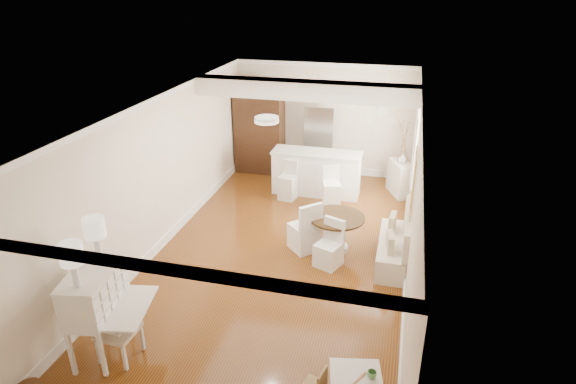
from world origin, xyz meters
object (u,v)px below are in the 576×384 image
at_px(slip_chair_near, 329,244).
at_px(slip_chair_far, 305,225).
at_px(gustavian_armchair, 118,330).
at_px(breakfast_counter, 316,173).
at_px(secretary_bureau, 98,312).
at_px(sideboard, 400,178).
at_px(dining_table, 336,233).
at_px(bar_stool_right, 332,188).
at_px(pantry_cabinet, 260,128).
at_px(fridge, 333,144).
at_px(bar_stool_left, 288,181).

bearing_deg(slip_chair_near, slip_chair_far, 161.92).
bearing_deg(gustavian_armchair, slip_chair_near, -34.91).
height_order(slip_chair_far, breakfast_counter, breakfast_counter).
bearing_deg(secretary_bureau, sideboard, 48.56).
xyz_separation_m(gustavian_armchair, dining_table, (2.35, 3.45, -0.10)).
bearing_deg(bar_stool_right, slip_chair_far, -111.42).
bearing_deg(slip_chair_near, bar_stool_right, 120.43).
xyz_separation_m(pantry_cabinet, fridge, (1.90, -0.03, -0.25)).
bearing_deg(bar_stool_left, dining_table, -44.99).
distance_m(slip_chair_far, sideboard, 3.42).
height_order(slip_chair_near, slip_chair_far, slip_chair_far).
relative_size(dining_table, breakfast_counter, 0.50).
bearing_deg(bar_stool_right, slip_chair_near, -97.22).
bearing_deg(fridge, slip_chair_near, -81.50).
distance_m(slip_chair_near, bar_stool_right, 2.33).
xyz_separation_m(slip_chair_near, slip_chair_far, (-0.53, 0.45, 0.07)).
xyz_separation_m(gustavian_armchair, pantry_cabinet, (-0.20, 6.98, 0.71)).
height_order(slip_chair_far, fridge, fridge).
xyz_separation_m(secretary_bureau, dining_table, (2.65, 3.40, -0.29)).
height_order(dining_table, sideboard, sideboard).
bearing_deg(pantry_cabinet, secretary_bureau, -90.83).
xyz_separation_m(secretary_bureau, gustavian_armchair, (0.30, -0.05, -0.20)).
xyz_separation_m(gustavian_armchair, slip_chair_far, (1.78, 3.34, 0.05)).
xyz_separation_m(secretary_bureau, breakfast_counter, (1.80, 5.85, -0.13)).
xyz_separation_m(slip_chair_near, breakfast_counter, (-0.81, 3.01, 0.09)).
bearing_deg(bar_stool_left, fridge, 72.33).
relative_size(gustavian_armchair, fridge, 0.49).
bearing_deg(bar_stool_left, pantry_cabinet, 135.25).
xyz_separation_m(slip_chair_far, sideboard, (1.62, 3.01, -0.11)).
xyz_separation_m(secretary_bureau, sideboard, (3.70, 6.31, -0.25)).
bearing_deg(breakfast_counter, slip_chair_near, -74.99).
height_order(dining_table, slip_chair_near, slip_chair_near).
bearing_deg(slip_chair_far, bar_stool_right, -140.27).
bearing_deg(dining_table, pantry_cabinet, 125.87).
relative_size(slip_chair_near, bar_stool_left, 0.95).
bearing_deg(bar_stool_right, breakfast_counter, 108.66).
height_order(bar_stool_right, pantry_cabinet, pantry_cabinet).
distance_m(slip_chair_far, bar_stool_right, 1.87).
bearing_deg(sideboard, fridge, 136.55).
distance_m(pantry_cabinet, sideboard, 3.73).
xyz_separation_m(breakfast_counter, fridge, (0.20, 1.05, 0.39)).
bearing_deg(breakfast_counter, dining_table, -70.83).
relative_size(dining_table, fridge, 0.57).
height_order(slip_chair_far, bar_stool_left, slip_chair_far).
bearing_deg(pantry_cabinet, bar_stool_left, -53.99).
bearing_deg(slip_chair_near, breakfast_counter, 127.21).
bearing_deg(bar_stool_left, slip_chair_near, -52.21).
xyz_separation_m(dining_table, sideboard, (1.05, 2.90, 0.04)).
bearing_deg(sideboard, gustavian_armchair, -142.25).
bearing_deg(secretary_bureau, fridge, 62.81).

